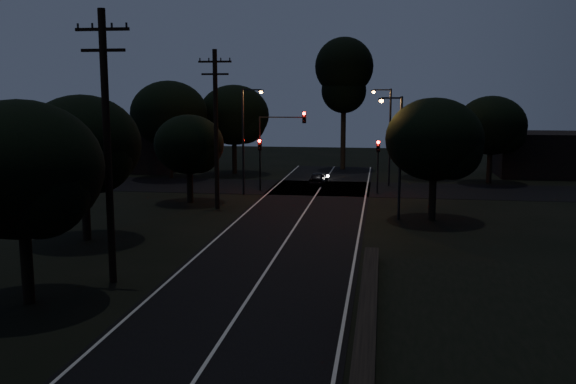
% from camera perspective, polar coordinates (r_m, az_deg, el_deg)
% --- Properties ---
extents(road_surface, '(60.00, 70.00, 0.03)m').
position_cam_1_polar(road_surface, '(41.49, 1.44, -1.88)').
color(road_surface, black).
rests_on(road_surface, ground).
extents(utility_pole_mid, '(2.20, 0.30, 11.00)m').
position_cam_1_polar(utility_pole_mid, '(26.75, -15.78, 4.17)').
color(utility_pole_mid, black).
rests_on(utility_pole_mid, ground).
extents(utility_pole_far, '(2.20, 0.30, 10.50)m').
position_cam_1_polar(utility_pole_far, '(42.81, -6.42, 5.80)').
color(utility_pole_far, black).
rests_on(utility_pole_far, ground).
extents(tree_left_b, '(5.94, 5.94, 7.55)m').
position_cam_1_polar(tree_left_b, '(24.90, -22.39, 1.54)').
color(tree_left_b, black).
rests_on(tree_left_b, ground).
extents(tree_left_c, '(6.05, 6.05, 7.65)m').
position_cam_1_polar(tree_left_c, '(34.83, -17.56, 3.82)').
color(tree_left_c, black).
rests_on(tree_left_c, ground).
extents(tree_left_d, '(4.89, 4.89, 6.20)m').
position_cam_1_polar(tree_left_d, '(45.37, -8.63, 4.07)').
color(tree_left_d, black).
rests_on(tree_left_d, ground).
extents(tree_far_nw, '(6.63, 6.63, 8.39)m').
position_cam_1_polar(tree_far_nw, '(60.80, -4.64, 6.71)').
color(tree_far_nw, black).
rests_on(tree_far_nw, ground).
extents(tree_far_w, '(6.84, 6.84, 8.73)m').
position_cam_1_polar(tree_far_w, '(58.30, -10.36, 6.73)').
color(tree_far_w, black).
rests_on(tree_far_w, ground).
extents(tree_far_ne, '(5.67, 5.67, 7.18)m').
position_cam_1_polar(tree_far_ne, '(59.45, 12.59, 5.70)').
color(tree_far_ne, black).
rests_on(tree_far_ne, ground).
extents(tree_far_e, '(5.85, 5.85, 7.42)m').
position_cam_1_polar(tree_far_e, '(57.04, 17.85, 5.53)').
color(tree_far_e, black).
rests_on(tree_far_e, ground).
extents(tree_right_a, '(5.85, 5.85, 7.44)m').
position_cam_1_polar(tree_right_a, '(39.46, 13.19, 4.39)').
color(tree_right_a, black).
rests_on(tree_right_a, ground).
extents(tall_pine, '(5.75, 5.75, 13.06)m').
position_cam_1_polar(tall_pine, '(64.46, 5.00, 10.36)').
color(tall_pine, black).
rests_on(tall_pine, ground).
extents(building_left, '(10.00, 8.00, 4.40)m').
position_cam_1_polar(building_left, '(66.44, -13.69, 3.88)').
color(building_left, black).
rests_on(building_left, ground).
extents(building_right, '(9.00, 7.00, 4.00)m').
position_cam_1_polar(building_right, '(64.38, 21.95, 3.15)').
color(building_right, black).
rests_on(building_right, ground).
extents(signal_left, '(0.28, 0.35, 4.10)m').
position_cam_1_polar(signal_left, '(50.47, -2.51, 3.31)').
color(signal_left, black).
rests_on(signal_left, ground).
extents(signal_right, '(0.28, 0.35, 4.10)m').
position_cam_1_polar(signal_right, '(49.56, 8.00, 3.12)').
color(signal_right, black).
rests_on(signal_right, ground).
extents(signal_mast, '(3.70, 0.35, 6.25)m').
position_cam_1_polar(signal_mast, '(50.06, -0.62, 4.99)').
color(signal_mast, black).
rests_on(signal_mast, ground).
extents(streetlight_a, '(1.66, 0.26, 8.00)m').
position_cam_1_polar(streetlight_a, '(48.52, -3.80, 5.20)').
color(streetlight_a, black).
rests_on(streetlight_a, ground).
extents(streetlight_b, '(1.66, 0.26, 8.00)m').
position_cam_1_polar(streetlight_b, '(53.42, 8.85, 5.46)').
color(streetlight_b, black).
rests_on(streetlight_b, ground).
extents(streetlight_c, '(1.46, 0.26, 7.50)m').
position_cam_1_polar(streetlight_c, '(39.49, 9.71, 3.81)').
color(streetlight_c, black).
rests_on(streetlight_c, ground).
extents(car, '(1.46, 3.29, 1.10)m').
position_cam_1_polar(car, '(53.88, 2.71, 1.22)').
color(car, black).
rests_on(car, ground).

